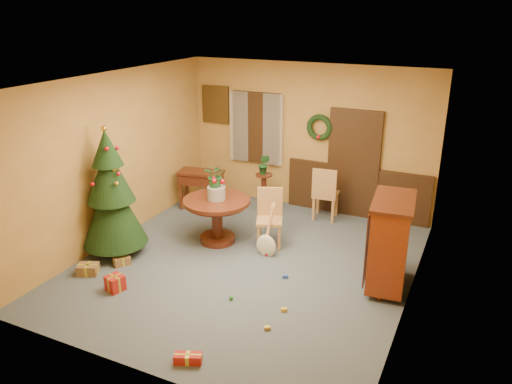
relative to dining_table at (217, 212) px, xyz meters
The scene contains 21 objects.
room_envelope 2.47m from the dining_table, 64.48° to the left, with size 5.50×5.50×5.50m.
dining_table is the anchor object (origin of this frame).
urn 0.35m from the dining_table, 45.00° to the right, with size 0.31×0.31×0.23m, color slate.
centerpiece_plant 0.67m from the dining_table, 26.57° to the right, with size 0.36×0.32×0.41m, color #1E4C23.
chair_near 0.91m from the dining_table, 20.19° to the left, with size 0.56×0.56×1.00m.
chair_far 2.20m from the dining_table, 50.79° to the left, with size 0.50×0.50×1.06m.
guitar 1.00m from the dining_table, ahead, with size 0.35×0.17×0.83m, color beige, non-canonical shape.
plant_stand 1.48m from the dining_table, 81.18° to the left, with size 0.32×0.32×0.83m.
stand_plant 1.55m from the dining_table, 81.18° to the left, with size 0.22×0.18×0.41m, color #19471E.
christmas_tree 1.78m from the dining_table, 140.31° to the right, with size 1.05×1.05×2.18m.
writing_desk 1.60m from the dining_table, 131.14° to the left, with size 0.96×0.60×0.79m.
sideboard 3.00m from the dining_table, ahead, with size 0.68×1.13×1.38m.
gift_a 2.28m from the dining_table, 123.93° to the right, with size 0.37×0.33×0.17m.
gift_b 2.16m from the dining_table, 105.26° to the right, with size 0.28×0.28×0.23m.
gift_c 1.77m from the dining_table, 125.00° to the right, with size 0.29×0.31×0.14m.
gift_d 3.23m from the dining_table, 66.79° to the right, with size 0.35×0.25×0.12m.
toy_a 1.77m from the dining_table, 23.20° to the right, with size 0.08×0.05×0.05m, color #2547A3.
toy_b 1.96m from the dining_table, 54.85° to the right, with size 0.06×0.06×0.06m, color #227E26.
toy_c 2.45m from the dining_table, 38.59° to the right, with size 0.08×0.05×0.05m, color gold.
toy_d 1.14m from the dining_table, ahead, with size 0.06×0.06×0.06m, color red.
toy_e 2.74m from the dining_table, 46.95° to the right, with size 0.08×0.05×0.05m, color gold.
Camera 1 is at (3.16, -6.34, 3.90)m, focal length 35.00 mm.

